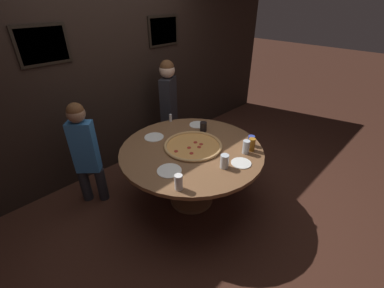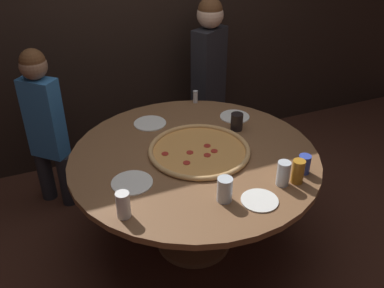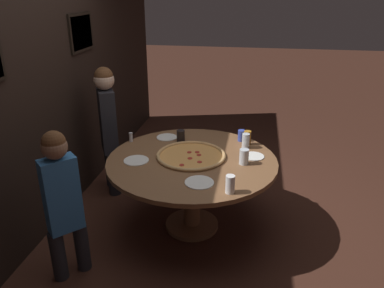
{
  "view_description": "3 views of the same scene",
  "coord_description": "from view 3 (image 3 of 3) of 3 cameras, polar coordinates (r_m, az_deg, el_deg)",
  "views": [
    {
      "loc": [
        -1.7,
        -1.68,
        2.21
      ],
      "look_at": [
        -0.02,
        -0.03,
        0.82
      ],
      "focal_mm": 24.0,
      "sensor_mm": 36.0,
      "label": 1
    },
    {
      "loc": [
        -0.88,
        -2.07,
        2.2
      ],
      "look_at": [
        0.01,
        0.06,
        0.79
      ],
      "focal_mm": 40.0,
      "sensor_mm": 36.0,
      "label": 2
    },
    {
      "loc": [
        -3.07,
        -0.54,
        2.2
      ],
      "look_at": [
        0.02,
        0.0,
        0.88
      ],
      "focal_mm": 35.0,
      "sensor_mm": 36.0,
      "label": 3
    }
  ],
  "objects": [
    {
      "name": "white_plate_left_side",
      "position": [
        3.03,
        1.12,
        -5.87
      ],
      "size": [
        0.24,
        0.24,
        0.01
      ],
      "primitive_type": "cylinder",
      "color": "white",
      "rests_on": "dining_table"
    },
    {
      "name": "drink_cup_far_left",
      "position": [
        3.76,
        8.43,
        0.93
      ],
      "size": [
        0.07,
        0.07,
        0.14
      ],
      "primitive_type": "cylinder",
      "color": "#BC7A23",
      "rests_on": "dining_table"
    },
    {
      "name": "drink_cup_by_shaker",
      "position": [
        3.35,
        7.93,
        -1.93
      ],
      "size": [
        0.08,
        0.08,
        0.14
      ],
      "primitive_type": "cylinder",
      "color": "silver",
      "rests_on": "dining_table"
    },
    {
      "name": "diner_far_left",
      "position": [
        4.2,
        -12.68,
        3.05
      ],
      "size": [
        0.38,
        0.29,
        1.44
      ],
      "rotation": [
        0.0,
        0.0,
        -2.64
      ],
      "color": "#232328",
      "rests_on": "ground_plane"
    },
    {
      "name": "drink_cup_near_left",
      "position": [
        2.87,
        5.84,
        -6.13
      ],
      "size": [
        0.07,
        0.07,
        0.15
      ],
      "primitive_type": "cylinder",
      "color": "white",
      "rests_on": "dining_table"
    },
    {
      "name": "diner_side_left",
      "position": [
        3.04,
        -19.17,
        -7.78
      ],
      "size": [
        0.31,
        0.3,
        1.26
      ],
      "rotation": [
        0.0,
        0.0,
        2.38
      ],
      "color": "#232328",
      "rests_on": "ground_plane"
    },
    {
      "name": "drink_cup_front_edge",
      "position": [
        3.81,
        -1.73,
        1.25
      ],
      "size": [
        0.08,
        0.08,
        0.12
      ],
      "primitive_type": "cylinder",
      "color": "black",
      "rests_on": "dining_table"
    },
    {
      "name": "giant_pizza",
      "position": [
        3.47,
        -0.15,
        -1.75
      ],
      "size": [
        0.65,
        0.65,
        0.03
      ],
      "color": "#E0994C",
      "rests_on": "dining_table"
    },
    {
      "name": "white_plate_beside_cup",
      "position": [
        3.53,
        9.32,
        -1.84
      ],
      "size": [
        0.2,
        0.2,
        0.01
      ],
      "primitive_type": "cylinder",
      "color": "white",
      "rests_on": "dining_table"
    },
    {
      "name": "back_wall",
      "position": [
        3.73,
        -21.6,
        7.37
      ],
      "size": [
        6.4,
        0.08,
        2.6
      ],
      "color": "black",
      "rests_on": "ground_plane"
    },
    {
      "name": "ground_plane",
      "position": [
        3.81,
        -0.01,
        -12.37
      ],
      "size": [
        24.0,
        24.0,
        0.0
      ],
      "primitive_type": "plane",
      "color": "#422319"
    },
    {
      "name": "white_plate_right_side",
      "position": [
        3.93,
        -3.86,
        1.04
      ],
      "size": [
        0.21,
        0.21,
        0.01
      ],
      "primitive_type": "cylinder",
      "color": "white",
      "rests_on": "dining_table"
    },
    {
      "name": "drink_cup_near_right",
      "position": [
        3.85,
        7.53,
        1.29
      ],
      "size": [
        0.07,
        0.07,
        0.11
      ],
      "primitive_type": "cylinder",
      "color": "#384CB7",
      "rests_on": "dining_table"
    },
    {
      "name": "drink_cup_far_right",
      "position": [
        3.68,
        8.19,
        0.47
      ],
      "size": [
        0.07,
        0.07,
        0.15
      ],
      "primitive_type": "cylinder",
      "color": "silver",
      "rests_on": "dining_table"
    },
    {
      "name": "dining_table",
      "position": [
        3.5,
        -0.01,
        -4.21
      ],
      "size": [
        1.56,
        1.56,
        0.74
      ],
      "color": "brown",
      "rests_on": "ground_plane"
    },
    {
      "name": "condiment_shaker",
      "position": [
        3.85,
        -9.3,
        1.05
      ],
      "size": [
        0.04,
        0.04,
        0.1
      ],
      "color": "silver",
      "rests_on": "dining_table"
    },
    {
      "name": "white_plate_far_back",
      "position": [
        3.44,
        -8.49,
        -2.49
      ],
      "size": [
        0.23,
        0.23,
        0.01
      ],
      "primitive_type": "cylinder",
      "color": "white",
      "rests_on": "dining_table"
    }
  ]
}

